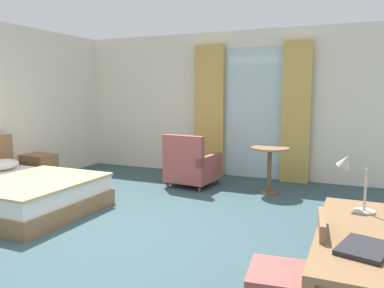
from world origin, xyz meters
name	(u,v)px	position (x,y,z in m)	size (l,w,h in m)	color
ground	(115,239)	(0.00, 0.00, -0.05)	(6.51, 7.81, 0.10)	#334C51
wall_back	(221,104)	(0.00, 3.64, 1.38)	(6.11, 0.12, 2.76)	silver
balcony_glass_door	(252,114)	(0.65, 3.56, 1.21)	(1.20, 0.02, 2.43)	silver
curtain_panel_left	(209,111)	(-0.17, 3.46, 1.26)	(0.58, 0.10, 2.51)	tan
curtain_panel_right	(296,113)	(1.47, 3.46, 1.26)	(0.50, 0.10, 2.51)	tan
bed	(13,192)	(-1.83, 0.25, 0.25)	(2.12, 1.68, 0.93)	olive
nightstand	(40,169)	(-2.67, 1.56, 0.26)	(0.50, 0.44, 0.53)	olive
writing_desk	(365,245)	(2.55, -0.88, 0.64)	(0.59, 1.52, 0.73)	olive
desk_chair	(297,268)	(2.15, -1.01, 0.47)	(0.52, 0.49, 0.83)	#9E4C47
desk_lamp	(351,175)	(2.45, -0.39, 0.99)	(0.30, 0.22, 0.44)	#B7B2A8
closed_book	(364,248)	(2.54, -1.20, 0.74)	(0.24, 0.34, 0.03)	#232328
armchair_by_window	(191,166)	(-0.11, 2.44, 0.35)	(0.83, 0.86, 0.91)	#9E4C47
round_cafe_table	(270,160)	(1.22, 2.54, 0.54)	(0.61, 0.61, 0.74)	olive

